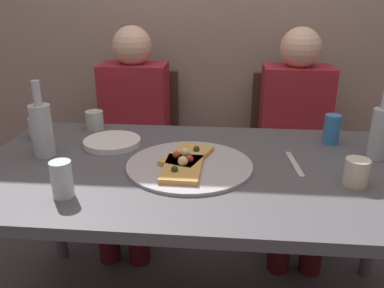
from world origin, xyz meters
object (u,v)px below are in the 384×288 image
Objects in this scene: table_knife at (295,164)px; dining_table at (206,184)px; pizza_tray at (189,165)px; short_glass at (357,172)px; chair_left at (139,139)px; pizza_slice_extra at (182,168)px; wine_glass at (38,128)px; wine_bottle at (42,129)px; beer_bottle at (380,132)px; guest_in_beanie at (296,132)px; chair_right at (289,144)px; tumbler_near at (95,120)px; plate_stack at (112,142)px; tumbler_far at (62,179)px; soda_can at (332,129)px; pizza_slice_last at (187,155)px; guest_in_sweater at (132,127)px.

dining_table is at bearing 91.67° from table_knife.
short_glass is at bearing -9.16° from pizza_tray.
pizza_tray is at bearing 114.08° from chair_left.
wine_glass reaches higher than pizza_slice_extra.
wine_bottle is at bearing 172.57° from short_glass.
table_knife is at bearing -163.05° from beer_bottle.
pizza_tray is 0.39× the size of guest_in_beanie.
wine_glass is 1.28m from short_glass.
short_glass is at bearing 93.70° from chair_right.
tumbler_near is 0.37× the size of plate_stack.
wine_bottle reaches higher than short_glass.
beer_bottle is at bearing 20.77° from tumbler_far.
wine_glass is 0.08× the size of guest_in_beanie.
pizza_tray is 0.64m from soda_can.
wine_bottle is 1.26m from guest_in_beanie.
beer_bottle is at bearing 4.19° from wine_bottle.
pizza_slice_last reaches higher than pizza_tray.
wine_glass reaches higher than tumbler_near.
table_knife is (0.40, 0.00, -0.02)m from pizza_slice_last.
pizza_slice_extra is 0.40m from tumbler_far.
pizza_tray is 0.56m from short_glass.
tumbler_near is (0.09, 0.32, -0.07)m from wine_bottle.
table_knife is (0.38, 0.05, -0.00)m from pizza_tray.
plate_stack is at bearing 74.21° from table_knife.
guest_in_sweater is at bearing 91.02° from tumbler_far.
table_knife is (0.95, -0.00, -0.11)m from wine_bottle.
beer_bottle is at bearing 152.78° from guest_in_sweater.
guest_in_sweater reaches higher than pizza_slice_last.
tumbler_far reaches higher than pizza_tray.
soda_can is at bearing 11.86° from wine_bottle.
tumbler_near is 0.74× the size of tumbler_far.
tumbler_near is at bearing 18.91° from guest_in_beanie.
tumbler_far is 1.31× the size of short_glass.
pizza_tray is 0.07m from pizza_slice_extra.
beer_bottle is 1.38m from wine_glass.
chair_right is (-0.06, 0.95, -0.27)m from short_glass.
guest_in_sweater is (-0.38, 0.71, -0.10)m from pizza_tray.
chair_left is at bearing 134.73° from short_glass.
short_glass is 0.38m from soda_can.
wine_bottle is 1.37m from chair_right.
pizza_slice_last is (-0.08, 0.03, 0.10)m from dining_table.
wine_bottle reaches higher than soda_can.
soda_can is (0.58, 0.36, 0.04)m from pizza_slice_extra.
plate_stack is at bearing 31.89° from guest_in_beanie.
table_knife is 1.13m from chair_left.
pizza_slice_extra is 0.76× the size of wine_bottle.
beer_bottle is (1.27, 0.09, -0.01)m from wine_bottle.
chair_left reaches higher than plate_stack.
pizza_slice_last reaches higher than plate_stack.
wine_glass is 0.10× the size of chair_right.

